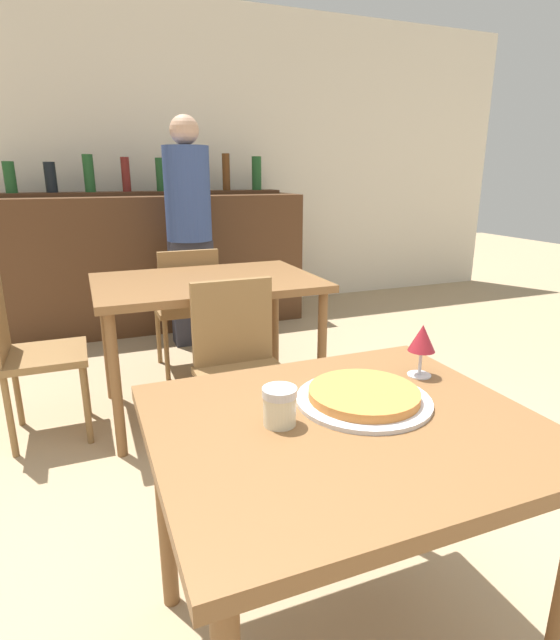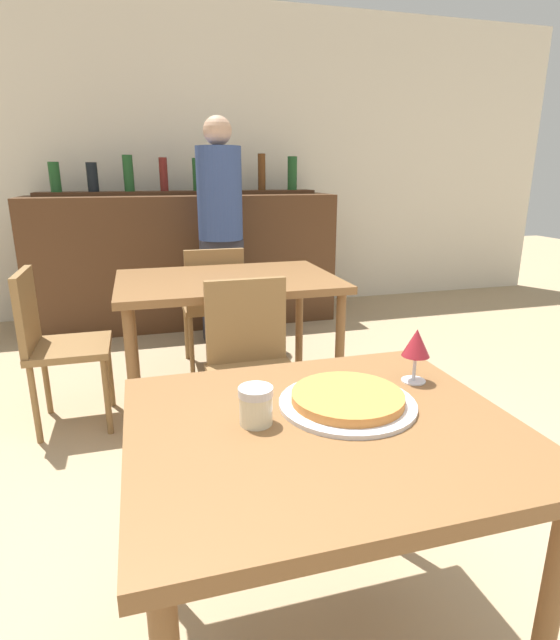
{
  "view_description": "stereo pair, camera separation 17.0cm",
  "coord_description": "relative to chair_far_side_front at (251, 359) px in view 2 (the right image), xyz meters",
  "views": [
    {
      "loc": [
        -0.56,
        -0.97,
        1.31
      ],
      "look_at": [
        0.05,
        0.55,
        0.83
      ],
      "focal_mm": 28.0,
      "sensor_mm": 36.0,
      "label": 1
    },
    {
      "loc": [
        -0.4,
        -1.02,
        1.31
      ],
      "look_at": [
        0.05,
        0.55,
        0.83
      ],
      "focal_mm": 28.0,
      "sensor_mm": 36.0,
      "label": 2
    }
  ],
  "objects": [
    {
      "name": "bar_back_shelf",
      "position": [
        -0.06,
        2.49,
        0.72
      ],
      "size": [
        2.39,
        0.24,
        0.35
      ],
      "color": "#4C2D19",
      "rests_on": "bar_counter"
    },
    {
      "name": "chair_far_side_back",
      "position": [
        -0.0,
        1.17,
        0.0
      ],
      "size": [
        0.4,
        0.4,
        0.85
      ],
      "rotation": [
        0.0,
        0.0,
        3.14
      ],
      "color": "olive",
      "rests_on": "ground_plane"
    },
    {
      "name": "pizza_tray",
      "position": [
        0.04,
        -1.0,
        0.25
      ],
      "size": [
        0.36,
        0.36,
        0.04
      ],
      "color": "silver",
      "rests_on": "dining_table_near"
    },
    {
      "name": "person_standing",
      "position": [
        0.16,
        1.77,
        0.44
      ],
      "size": [
        0.34,
        0.34,
        1.72
      ],
      "color": "#2D2D38",
      "rests_on": "ground_plane"
    },
    {
      "name": "dining_table_near",
      "position": [
        -0.06,
        -1.07,
        0.15
      ],
      "size": [
        0.94,
        0.81,
        0.73
      ],
      "color": "brown",
      "rests_on": "ground_plane"
    },
    {
      "name": "wine_glass",
      "position": [
        0.28,
        -0.9,
        0.35
      ],
      "size": [
        0.08,
        0.08,
        0.16
      ],
      "color": "silver",
      "rests_on": "dining_table_near"
    },
    {
      "name": "dining_table_far",
      "position": [
        0.0,
        0.58,
        0.19
      ],
      "size": [
        1.19,
        0.82,
        0.76
      ],
      "color": "brown",
      "rests_on": "ground_plane"
    },
    {
      "name": "cheese_shaker",
      "position": [
        -0.22,
        -1.03,
        0.28
      ],
      "size": [
        0.08,
        0.08,
        0.09
      ],
      "color": "beige",
      "rests_on": "dining_table_near"
    },
    {
      "name": "chair_far_side_left",
      "position": [
        -0.92,
        0.58,
        0.0
      ],
      "size": [
        0.4,
        0.4,
        0.85
      ],
      "rotation": [
        0.0,
        0.0,
        1.57
      ],
      "color": "olive",
      "rests_on": "ground_plane"
    },
    {
      "name": "bar_counter",
      "position": [
        -0.06,
        2.35,
        0.07
      ],
      "size": [
        2.6,
        0.56,
        1.13
      ],
      "color": "#4C2D19",
      "rests_on": "ground_plane"
    },
    {
      "name": "wall_back",
      "position": [
        -0.06,
        2.86,
        0.9
      ],
      "size": [
        8.0,
        0.05,
        2.8
      ],
      "color": "silver",
      "rests_on": "ground_plane"
    },
    {
      "name": "chair_far_side_front",
      "position": [
        0.0,
        0.0,
        0.0
      ],
      "size": [
        0.4,
        0.4,
        0.85
      ],
      "color": "olive",
      "rests_on": "ground_plane"
    }
  ]
}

